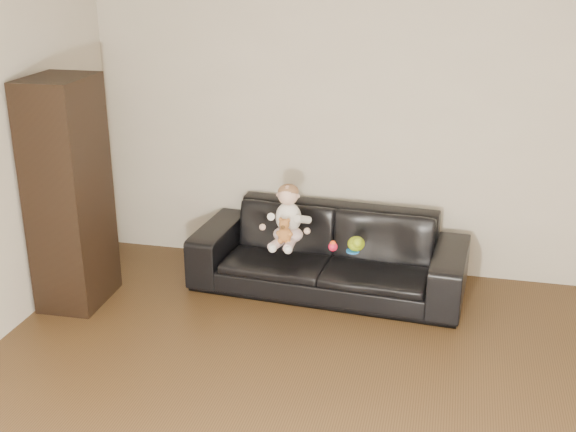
% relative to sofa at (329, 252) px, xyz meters
% --- Properties ---
extents(wall_back, '(5.00, 0.00, 5.00)m').
position_rel_sofa_xyz_m(wall_back, '(0.39, 0.50, 0.98)').
color(wall_back, beige).
rests_on(wall_back, ground).
extents(sofa, '(2.22, 0.99, 0.63)m').
position_rel_sofa_xyz_m(sofa, '(0.00, 0.00, 0.00)').
color(sofa, black).
rests_on(sofa, floor).
extents(cabinet, '(0.45, 0.61, 1.75)m').
position_rel_sofa_xyz_m(cabinet, '(-1.87, -0.65, 0.56)').
color(cabinet, black).
rests_on(cabinet, floor).
extents(shelf_item, '(0.19, 0.25, 0.28)m').
position_rel_sofa_xyz_m(shelf_item, '(-1.85, -0.65, 0.96)').
color(shelf_item, silver).
rests_on(shelf_item, cabinet).
extents(baby, '(0.33, 0.41, 0.48)m').
position_rel_sofa_xyz_m(baby, '(-0.31, -0.12, 0.31)').
color(baby, silver).
rests_on(baby, sofa).
extents(teddy_bear, '(0.12, 0.12, 0.20)m').
position_rel_sofa_xyz_m(teddy_bear, '(-0.30, -0.26, 0.26)').
color(teddy_bear, '#B06A32').
rests_on(teddy_bear, sofa).
extents(toy_green, '(0.18, 0.20, 0.11)m').
position_rel_sofa_xyz_m(toy_green, '(0.24, -0.15, 0.16)').
color(toy_green, '#A0C517').
rests_on(toy_green, sofa).
extents(toy_rattle, '(0.08, 0.08, 0.07)m').
position_rel_sofa_xyz_m(toy_rattle, '(0.07, -0.21, 0.14)').
color(toy_rattle, '#E71B40').
rests_on(toy_rattle, sofa).
extents(toy_blue_disc, '(0.13, 0.13, 0.01)m').
position_rel_sofa_xyz_m(toy_blue_disc, '(0.22, -0.19, 0.11)').
color(toy_blue_disc, blue).
rests_on(toy_blue_disc, sofa).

